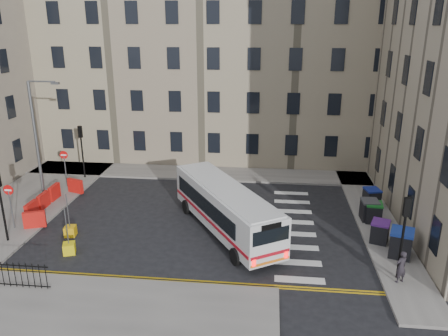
% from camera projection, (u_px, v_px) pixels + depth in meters
% --- Properties ---
extents(ground, '(120.00, 120.00, 0.00)m').
position_uv_depth(ground, '(229.00, 222.00, 26.91)').
color(ground, black).
rests_on(ground, ground).
extents(pavement_north, '(36.00, 3.20, 0.15)m').
position_uv_depth(pavement_north, '(166.00, 172.00, 35.61)').
color(pavement_north, slate).
rests_on(pavement_north, ground).
extents(pavement_east, '(2.40, 26.00, 0.15)m').
position_uv_depth(pavement_east, '(366.00, 202.00, 29.73)').
color(pavement_east, slate).
rests_on(pavement_east, ground).
extents(pavement_west, '(6.00, 22.00, 0.15)m').
position_uv_depth(pavement_west, '(23.00, 204.00, 29.28)').
color(pavement_west, slate).
rests_on(pavement_west, ground).
extents(pavement_sw, '(20.00, 6.00, 0.15)m').
position_uv_depth(pavement_sw, '(38.00, 316.00, 18.19)').
color(pavement_sw, slate).
rests_on(pavement_sw, ground).
extents(terrace_north, '(38.30, 10.80, 17.20)m').
position_uv_depth(terrace_north, '(169.00, 58.00, 39.50)').
color(terrace_north, gray).
rests_on(terrace_north, ground).
extents(traffic_light_east, '(0.28, 0.22, 4.10)m').
position_uv_depth(traffic_light_east, '(404.00, 226.00, 19.93)').
color(traffic_light_east, black).
rests_on(traffic_light_east, pavement_east).
extents(traffic_light_nw, '(0.28, 0.22, 4.10)m').
position_uv_depth(traffic_light_nw, '(81.00, 144.00, 33.37)').
color(traffic_light_nw, black).
rests_on(traffic_light_nw, pavement_west).
extents(traffic_light_sw, '(0.28, 0.22, 4.10)m').
position_uv_depth(traffic_light_sw, '(0.00, 195.00, 23.47)').
color(traffic_light_sw, black).
rests_on(traffic_light_sw, pavement_west).
extents(streetlamp, '(0.50, 0.22, 8.14)m').
position_uv_depth(streetlamp, '(36.00, 140.00, 28.76)').
color(streetlamp, '#595B5E').
rests_on(streetlamp, pavement_west).
extents(no_entry_north, '(0.60, 0.08, 3.00)m').
position_uv_depth(no_entry_north, '(65.00, 161.00, 31.79)').
color(no_entry_north, '#595B5E').
rests_on(no_entry_north, pavement_west).
extents(no_entry_south, '(0.60, 0.08, 3.00)m').
position_uv_depth(no_entry_south, '(10.00, 198.00, 25.19)').
color(no_entry_south, '#595B5E').
rests_on(no_entry_south, pavement_west).
extents(roadworks_barriers, '(1.66, 6.26, 1.00)m').
position_uv_depth(roadworks_barriers, '(49.00, 201.00, 28.40)').
color(roadworks_barriers, red).
rests_on(roadworks_barriers, pavement_west).
extents(bus, '(7.23, 9.71, 2.73)m').
position_uv_depth(bus, '(225.00, 207.00, 25.18)').
color(bus, silver).
rests_on(bus, ground).
extents(wheelie_bin_a, '(1.48, 1.58, 1.42)m').
position_uv_depth(wheelie_bin_a, '(401.00, 243.00, 22.54)').
color(wheelie_bin_a, black).
rests_on(wheelie_bin_a, pavement_east).
extents(wheelie_bin_b, '(1.26, 1.34, 1.19)m').
position_uv_depth(wheelie_bin_b, '(380.00, 231.00, 24.02)').
color(wheelie_bin_b, black).
rests_on(wheelie_bin_b, pavement_east).
extents(wheelie_bin_c, '(1.07, 1.20, 1.21)m').
position_uv_depth(wheelie_bin_c, '(373.00, 212.00, 26.44)').
color(wheelie_bin_c, black).
rests_on(wheelie_bin_c, pavement_east).
extents(wheelie_bin_d, '(1.04, 1.18, 1.27)m').
position_uv_depth(wheelie_bin_d, '(369.00, 210.00, 26.69)').
color(wheelie_bin_d, black).
rests_on(wheelie_bin_d, pavement_east).
extents(wheelie_bin_e, '(1.12, 1.23, 1.17)m').
position_uv_depth(wheelie_bin_e, '(372.00, 197.00, 28.76)').
color(wheelie_bin_e, black).
rests_on(wheelie_bin_e, pavement_east).
extents(pedestrian, '(0.70, 0.62, 1.61)m').
position_uv_depth(pedestrian, '(401.00, 267.00, 20.18)').
color(pedestrian, black).
rests_on(pedestrian, pavement_east).
extents(bollard_yellow, '(0.77, 0.77, 0.60)m').
position_uv_depth(bollard_yellow, '(69.00, 248.00, 23.15)').
color(bollard_yellow, yellow).
rests_on(bollard_yellow, ground).
extents(bollard_chevron, '(0.68, 0.68, 0.60)m').
position_uv_depth(bollard_chevron, '(70.00, 231.00, 25.06)').
color(bollard_chevron, '#E0A60D').
rests_on(bollard_chevron, ground).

